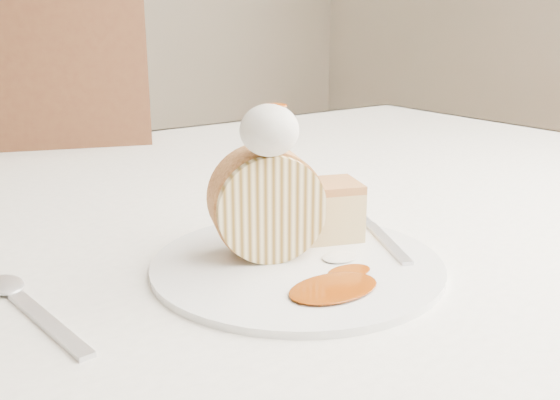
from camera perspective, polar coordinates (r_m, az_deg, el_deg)
table at (r=0.73m, az=-4.82°, el=-6.72°), size 1.40×0.90×0.75m
chair_far at (r=1.21m, az=-22.70°, el=-3.24°), size 0.60×0.60×0.99m
plate at (r=0.51m, az=1.57°, el=-5.89°), size 0.31×0.31×0.01m
roulade_slice at (r=0.51m, az=-1.22°, el=-0.34°), size 0.10×0.08×0.09m
cake_chunk at (r=0.56m, az=4.45°, el=-1.22°), size 0.07×0.06×0.04m
whipped_cream at (r=0.48m, az=-0.98°, el=6.39°), size 0.05×0.05×0.04m
caramel_drizzle at (r=0.48m, az=-0.58°, el=9.18°), size 0.02×0.02×0.01m
caramel_pool at (r=0.46m, az=4.91°, el=-7.99°), size 0.09×0.07×0.00m
fork at (r=0.55m, az=9.78°, el=-3.80°), size 0.08×0.13×0.00m
spoon at (r=0.45m, az=-20.45°, el=-10.48°), size 0.04×0.15×0.00m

